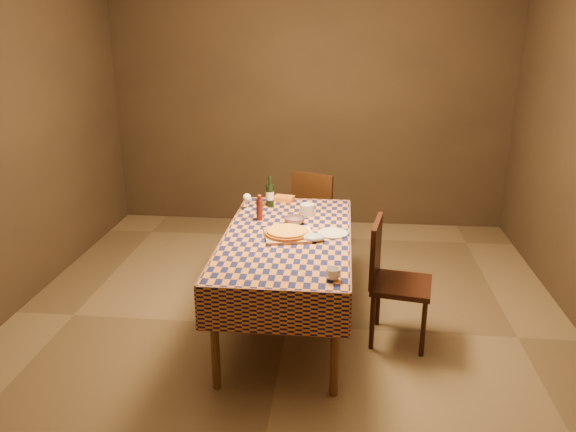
{
  "coord_description": "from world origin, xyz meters",
  "views": [
    {
      "loc": [
        0.39,
        -3.88,
        2.26
      ],
      "look_at": [
        0.0,
        0.05,
        0.9
      ],
      "focal_mm": 35.0,
      "sensor_mm": 36.0,
      "label": 1
    }
  ],
  "objects_px": {
    "dining_table": "(287,244)",
    "chair_far": "(317,211)",
    "pizza": "(287,232)",
    "bowl": "(295,220)",
    "wine_bottle": "(270,195)",
    "cutting_board": "(287,235)",
    "chair_right": "(391,275)",
    "white_plate": "(333,233)"
  },
  "relations": [
    {
      "from": "dining_table",
      "to": "chair_far",
      "type": "bearing_deg",
      "value": 83.28
    },
    {
      "from": "pizza",
      "to": "bowl",
      "type": "height_order",
      "value": "pizza"
    },
    {
      "from": "pizza",
      "to": "wine_bottle",
      "type": "distance_m",
      "value": 0.75
    },
    {
      "from": "pizza",
      "to": "chair_far",
      "type": "distance_m",
      "value": 1.4
    },
    {
      "from": "cutting_board",
      "to": "chair_right",
      "type": "distance_m",
      "value": 0.81
    },
    {
      "from": "white_plate",
      "to": "dining_table",
      "type": "bearing_deg",
      "value": -171.99
    },
    {
      "from": "chair_far",
      "to": "bowl",
      "type": "bearing_deg",
      "value": -96.64
    },
    {
      "from": "pizza",
      "to": "chair_right",
      "type": "height_order",
      "value": "chair_right"
    },
    {
      "from": "bowl",
      "to": "chair_far",
      "type": "xyz_separation_m",
      "value": [
        0.12,
        1.06,
        -0.27
      ]
    },
    {
      "from": "cutting_board",
      "to": "pizza",
      "type": "bearing_deg",
      "value": -88.21
    },
    {
      "from": "dining_table",
      "to": "bowl",
      "type": "xyz_separation_m",
      "value": [
        0.03,
        0.26,
        0.1
      ]
    },
    {
      "from": "cutting_board",
      "to": "bowl",
      "type": "distance_m",
      "value": 0.3
    },
    {
      "from": "cutting_board",
      "to": "wine_bottle",
      "type": "relative_size",
      "value": 1.2
    },
    {
      "from": "pizza",
      "to": "wine_bottle",
      "type": "bearing_deg",
      "value": 107.01
    },
    {
      "from": "pizza",
      "to": "bowl",
      "type": "distance_m",
      "value": 0.3
    },
    {
      "from": "pizza",
      "to": "chair_right",
      "type": "bearing_deg",
      "value": -4.11
    },
    {
      "from": "pizza",
      "to": "chair_far",
      "type": "height_order",
      "value": "chair_far"
    },
    {
      "from": "wine_bottle",
      "to": "chair_far",
      "type": "height_order",
      "value": "wine_bottle"
    },
    {
      "from": "dining_table",
      "to": "white_plate",
      "type": "xyz_separation_m",
      "value": [
        0.34,
        0.05,
        0.08
      ]
    },
    {
      "from": "bowl",
      "to": "chair_right",
      "type": "distance_m",
      "value": 0.86
    },
    {
      "from": "white_plate",
      "to": "chair_far",
      "type": "height_order",
      "value": "chair_far"
    },
    {
      "from": "cutting_board",
      "to": "chair_right",
      "type": "xyz_separation_m",
      "value": [
        0.76,
        -0.05,
        -0.26
      ]
    },
    {
      "from": "white_plate",
      "to": "chair_right",
      "type": "relative_size",
      "value": 0.24
    },
    {
      "from": "chair_right",
      "to": "bowl",
      "type": "bearing_deg",
      "value": 154.36
    },
    {
      "from": "bowl",
      "to": "wine_bottle",
      "type": "relative_size",
      "value": 0.6
    },
    {
      "from": "wine_bottle",
      "to": "white_plate",
      "type": "xyz_separation_m",
      "value": [
        0.55,
        -0.62,
        -0.09
      ]
    },
    {
      "from": "bowl",
      "to": "pizza",
      "type": "bearing_deg",
      "value": -95.71
    },
    {
      "from": "cutting_board",
      "to": "chair_far",
      "type": "distance_m",
      "value": 1.39
    },
    {
      "from": "pizza",
      "to": "wine_bottle",
      "type": "height_order",
      "value": "wine_bottle"
    },
    {
      "from": "cutting_board",
      "to": "chair_right",
      "type": "bearing_deg",
      "value": -4.11
    },
    {
      "from": "wine_bottle",
      "to": "white_plate",
      "type": "relative_size",
      "value": 1.19
    },
    {
      "from": "cutting_board",
      "to": "white_plate",
      "type": "height_order",
      "value": "cutting_board"
    },
    {
      "from": "chair_far",
      "to": "wine_bottle",
      "type": "bearing_deg",
      "value": -119.79
    },
    {
      "from": "cutting_board",
      "to": "chair_right",
      "type": "height_order",
      "value": "chair_right"
    },
    {
      "from": "bowl",
      "to": "wine_bottle",
      "type": "height_order",
      "value": "wine_bottle"
    },
    {
      "from": "dining_table",
      "to": "bowl",
      "type": "height_order",
      "value": "bowl"
    },
    {
      "from": "chair_right",
      "to": "cutting_board",
      "type": "bearing_deg",
      "value": 175.89
    },
    {
      "from": "dining_table",
      "to": "pizza",
      "type": "distance_m",
      "value": 0.12
    },
    {
      "from": "dining_table",
      "to": "chair_right",
      "type": "xyz_separation_m",
      "value": [
        0.77,
        -0.1,
        -0.17
      ]
    },
    {
      "from": "wine_bottle",
      "to": "chair_far",
      "type": "bearing_deg",
      "value": 60.21
    },
    {
      "from": "dining_table",
      "to": "white_plate",
      "type": "height_order",
      "value": "white_plate"
    },
    {
      "from": "cutting_board",
      "to": "chair_far",
      "type": "bearing_deg",
      "value": 83.56
    }
  ]
}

